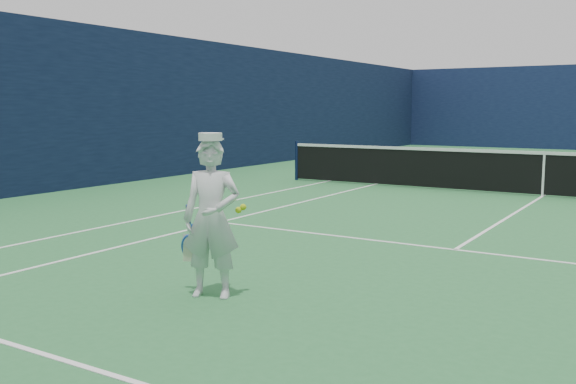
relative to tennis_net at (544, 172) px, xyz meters
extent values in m
plane|color=#296D38|center=(0.00, 0.00, -0.55)|extent=(80.00, 80.00, 0.00)
cube|color=white|center=(-5.49, 0.00, -0.55)|extent=(0.06, 23.83, 0.01)
cube|color=white|center=(-4.12, 0.00, -0.55)|extent=(0.06, 23.77, 0.01)
cube|color=white|center=(0.00, -6.40, -0.55)|extent=(8.23, 0.06, 0.01)
cube|color=white|center=(0.00, 0.00, -0.55)|extent=(0.06, 12.80, 0.01)
cube|color=#0E1735|center=(-10.00, 0.00, 1.45)|extent=(0.12, 36.12, 4.00)
cylinder|color=#141E4C|center=(-6.40, 0.00, -0.02)|extent=(0.09, 0.09, 1.07)
cube|color=black|center=(0.00, 0.00, -0.05)|extent=(12.79, 0.02, 0.92)
cube|color=white|center=(0.00, 0.00, 0.42)|extent=(12.79, 0.04, 0.07)
cube|color=white|center=(0.00, 0.00, -0.08)|extent=(0.05, 0.03, 0.94)
imported|color=silver|center=(-1.49, -9.91, 0.27)|extent=(0.70, 0.58, 1.65)
cylinder|color=white|center=(-1.49, -9.91, 1.11)|extent=(0.24, 0.24, 0.08)
cube|color=white|center=(-1.53, -9.78, 1.08)|extent=(0.20, 0.16, 0.02)
cylinder|color=navy|center=(-1.78, -9.93, 0.29)|extent=(0.06, 0.10, 0.22)
cube|color=blue|center=(-1.78, -9.88, 0.11)|extent=(0.03, 0.03, 0.14)
torus|color=blue|center=(-1.82, -9.82, -0.09)|extent=(0.31, 0.20, 0.29)
cube|color=beige|center=(-1.82, -9.82, -0.09)|extent=(0.21, 0.08, 0.30)
sphere|color=#BFD017|center=(-1.28, -9.72, 0.35)|extent=(0.07, 0.07, 0.07)
sphere|color=#BFD017|center=(-1.24, -9.68, 0.38)|extent=(0.07, 0.07, 0.07)
camera|label=1|loc=(2.60, -15.03, 1.39)|focal=40.00mm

